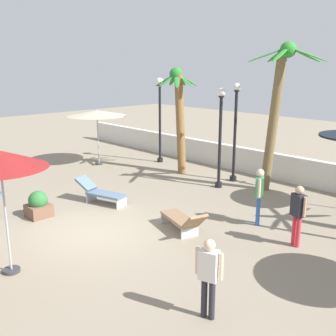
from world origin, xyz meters
TOP-DOWN VIEW (x-y plane):
  - ground_plane at (0.00, 0.00)m, footprint 56.00×56.00m
  - boundary_wall at (0.00, 8.91)m, footprint 25.20×0.30m
  - patio_umbrella_0 at (0.59, -2.51)m, footprint 2.09×2.09m
  - patio_umbrella_3 at (-6.75, 4.92)m, footprint 2.81×2.81m
  - palm_tree_1 at (-3.10, 6.74)m, footprint 1.88×1.91m
  - palm_tree_2 at (1.38, 7.30)m, footprint 2.68×2.72m
  - lamp_post_1 at (-5.07, 7.42)m, footprint 0.37×0.37m
  - lamp_post_2 at (-0.50, 7.37)m, footprint 0.31×0.31m
  - lamp_post_3 at (-0.34, 6.21)m, footprint 0.32×0.32m
  - lounge_chair_0 at (1.78, 2.02)m, footprint 1.96×1.09m
  - lounge_chair_1 at (-2.00, 1.78)m, footprint 1.95×1.06m
  - guest_0 at (4.91, -0.52)m, footprint 0.54×0.34m
  - guest_1 at (4.46, 3.57)m, footprint 0.53×0.35m
  - guest_2 at (2.91, 4.10)m, footprint 0.40×0.48m
  - planter at (-2.28, -0.40)m, footprint 0.70×0.70m

SIDE VIEW (x-z plane):
  - ground_plane at x=0.00m, z-range 0.00..0.00m
  - planter at x=-2.28m, z-range -0.04..0.81m
  - lounge_chair_0 at x=1.78m, z-range -0.03..0.81m
  - lounge_chair_1 at x=-2.00m, z-range -0.02..0.81m
  - boundary_wall at x=0.00m, z-range 0.00..1.10m
  - guest_0 at x=4.91m, z-range 0.17..1.79m
  - guest_1 at x=4.46m, z-range 0.18..1.86m
  - guest_2 at x=2.91m, z-range 0.19..1.93m
  - lamp_post_3 at x=-0.34m, z-range 0.27..4.14m
  - lamp_post_2 at x=-0.50m, z-range 0.20..4.21m
  - patio_umbrella_3 at x=-6.75m, z-range 1.13..3.82m
  - lamp_post_1 at x=-5.07m, z-range 0.47..4.59m
  - patio_umbrella_0 at x=0.59m, z-range 1.21..4.17m
  - palm_tree_1 at x=-3.10m, z-range 0.54..5.15m
  - palm_tree_2 at x=1.38m, z-range 0.60..6.10m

